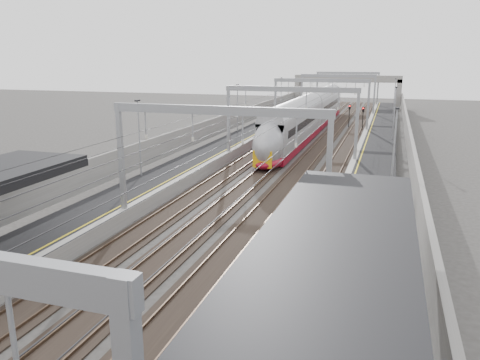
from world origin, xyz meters
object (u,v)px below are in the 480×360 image
Objects in this scene: train at (308,119)px; bench at (350,303)px; overbridge at (347,83)px; signal_green at (291,112)px.

bench is at bearing -78.46° from train.
overbridge reaches higher than signal_green.
train reaches higher than bench.
overbridge is 33.22m from signal_green.
bench is 55.68m from signal_green.
train is 6.98m from signal_green.
train is 49.09m from bench.
train is (-1.50, -38.60, -3.13)m from overbridge.
overbridge is 38.75m from train.
overbridge is 0.43× the size of train.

